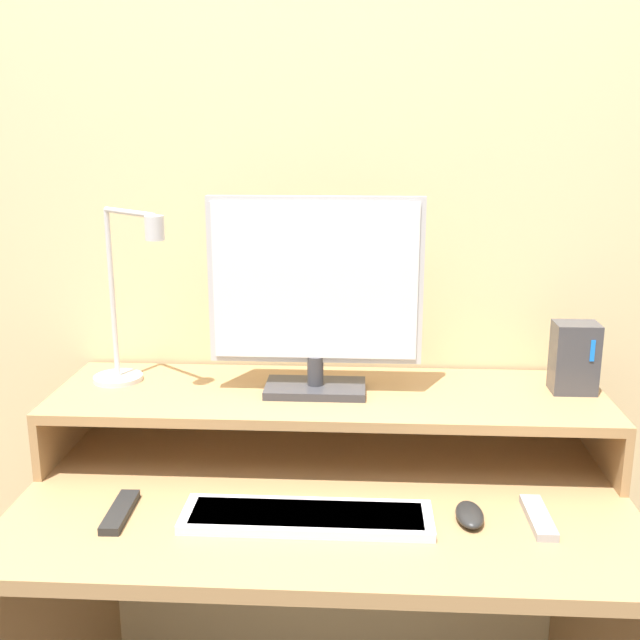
{
  "coord_description": "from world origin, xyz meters",
  "views": [
    {
      "loc": [
        0.07,
        -1.05,
        1.48
      ],
      "look_at": [
        -0.01,
        0.39,
        1.11
      ],
      "focal_mm": 42.0,
      "sensor_mm": 36.0,
      "label": 1
    }
  ],
  "objects_px": {
    "monitor": "(315,292)",
    "mouse": "(470,515)",
    "desk_lamp": "(126,315)",
    "router_dock": "(574,358)",
    "keyboard": "(307,517)",
    "remote_secondary": "(538,517)",
    "remote_control": "(120,512)"
  },
  "relations": [
    {
      "from": "desk_lamp",
      "to": "remote_secondary",
      "type": "xyz_separation_m",
      "value": [
        0.86,
        -0.3,
        -0.31
      ]
    },
    {
      "from": "remote_control",
      "to": "remote_secondary",
      "type": "bearing_deg",
      "value": 1.75
    },
    {
      "from": "mouse",
      "to": "keyboard",
      "type": "bearing_deg",
      "value": -176.36
    },
    {
      "from": "monitor",
      "to": "router_dock",
      "type": "height_order",
      "value": "monitor"
    },
    {
      "from": "monitor",
      "to": "desk_lamp",
      "type": "relative_size",
      "value": 1.15
    },
    {
      "from": "monitor",
      "to": "remote_secondary",
      "type": "xyz_separation_m",
      "value": [
        0.44,
        -0.28,
        -0.37
      ]
    },
    {
      "from": "keyboard",
      "to": "remote_secondary",
      "type": "relative_size",
      "value": 3.1
    },
    {
      "from": "router_dock",
      "to": "mouse",
      "type": "xyz_separation_m",
      "value": [
        -0.26,
        -0.32,
        -0.21
      ]
    },
    {
      "from": "monitor",
      "to": "router_dock",
      "type": "distance_m",
      "value": 0.59
    },
    {
      "from": "monitor",
      "to": "remote_control",
      "type": "xyz_separation_m",
      "value": [
        -0.36,
        -0.3,
        -0.37
      ]
    },
    {
      "from": "monitor",
      "to": "remote_control",
      "type": "relative_size",
      "value": 3.02
    },
    {
      "from": "desk_lamp",
      "to": "mouse",
      "type": "xyz_separation_m",
      "value": [
        0.73,
        -0.3,
        -0.3
      ]
    },
    {
      "from": "desk_lamp",
      "to": "remote_control",
      "type": "bearing_deg",
      "value": -78.11
    },
    {
      "from": "monitor",
      "to": "remote_secondary",
      "type": "relative_size",
      "value": 3.03
    },
    {
      "from": "keyboard",
      "to": "monitor",
      "type": "bearing_deg",
      "value": 90.55
    },
    {
      "from": "router_dock",
      "to": "mouse",
      "type": "relative_size",
      "value": 1.61
    },
    {
      "from": "monitor",
      "to": "keyboard",
      "type": "relative_size",
      "value": 0.98
    },
    {
      "from": "keyboard",
      "to": "remote_secondary",
      "type": "bearing_deg",
      "value": 3.4
    },
    {
      "from": "monitor",
      "to": "mouse",
      "type": "height_order",
      "value": "monitor"
    },
    {
      "from": "monitor",
      "to": "remote_control",
      "type": "height_order",
      "value": "monitor"
    },
    {
      "from": "remote_control",
      "to": "desk_lamp",
      "type": "bearing_deg",
      "value": 101.89
    },
    {
      "from": "desk_lamp",
      "to": "remote_secondary",
      "type": "relative_size",
      "value": 2.65
    },
    {
      "from": "router_dock",
      "to": "remote_secondary",
      "type": "height_order",
      "value": "router_dock"
    },
    {
      "from": "remote_control",
      "to": "remote_secondary",
      "type": "height_order",
      "value": "same"
    },
    {
      "from": "monitor",
      "to": "router_dock",
      "type": "xyz_separation_m",
      "value": [
        0.57,
        0.04,
        -0.15
      ]
    },
    {
      "from": "monitor",
      "to": "mouse",
      "type": "xyz_separation_m",
      "value": [
        0.31,
        -0.28,
        -0.36
      ]
    },
    {
      "from": "monitor",
      "to": "keyboard",
      "type": "bearing_deg",
      "value": -89.45
    },
    {
      "from": "router_dock",
      "to": "mouse",
      "type": "bearing_deg",
      "value": -129.25
    },
    {
      "from": "keyboard",
      "to": "router_dock",
      "type": "bearing_deg",
      "value": 30.91
    },
    {
      "from": "router_dock",
      "to": "keyboard",
      "type": "xyz_separation_m",
      "value": [
        -0.57,
        -0.34,
        -0.22
      ]
    },
    {
      "from": "remote_secondary",
      "to": "monitor",
      "type": "bearing_deg",
      "value": 147.64
    },
    {
      "from": "router_dock",
      "to": "remote_control",
      "type": "xyz_separation_m",
      "value": [
        -0.93,
        -0.34,
        -0.22
      ]
    }
  ]
}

